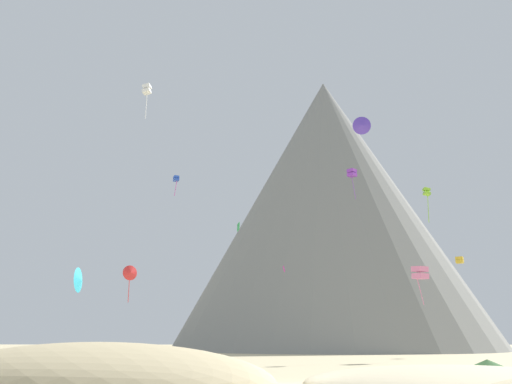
# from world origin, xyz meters

# --- Properties ---
(dune_foreground_right) EXTENTS (21.88, 21.67, 1.80)m
(dune_foreground_right) POSITION_xyz_m (8.61, 1.75, 0.00)
(dune_foreground_right) COLOR beige
(dune_foreground_right) RESTS_ON ground_plane
(dune_back_low) EXTENTS (19.21, 19.11, 1.79)m
(dune_back_low) POSITION_xyz_m (-14.41, 14.42, 0.00)
(dune_back_low) COLOR #C6B284
(dune_back_low) RESTS_ON ground_plane
(bush_mid_center) EXTENTS (1.81, 1.81, 0.78)m
(bush_mid_center) POSITION_xyz_m (-5.59, 9.73, 0.39)
(bush_mid_center) COLOR #668C4C
(bush_mid_center) RESTS_ON ground_plane
(bush_near_right) EXTENTS (3.60, 3.60, 0.58)m
(bush_near_right) POSITION_xyz_m (17.40, 20.03, 0.29)
(bush_near_right) COLOR #386633
(bush_near_right) RESTS_ON ground_plane
(bush_near_left) EXTENTS (1.88, 1.88, 0.53)m
(bush_near_left) POSITION_xyz_m (-4.27, 0.76, 0.27)
(bush_near_left) COLOR #477238
(bush_near_left) RESTS_ON ground_plane
(rock_massif) EXTENTS (98.24, 98.24, 64.44)m
(rock_massif) POSITION_xyz_m (10.87, 88.71, 29.89)
(rock_massif) COLOR gray
(rock_massif) RESTS_ON ground_plane
(kite_violet_high) EXTENTS (1.82, 1.82, 5.51)m
(kite_violet_high) POSITION_xyz_m (12.32, 57.72, 30.13)
(kite_violet_high) COLOR purple
(kite_white_high) EXTENTS (1.11, 1.04, 4.81)m
(kite_white_high) POSITION_xyz_m (-17.24, 30.74, 32.94)
(kite_white_high) COLOR white
(kite_cyan_low) EXTENTS (0.53, 2.45, 2.45)m
(kite_cyan_low) POSITION_xyz_m (-19.97, 21.58, 7.80)
(kite_cyan_low) COLOR #33BCDB
(kite_blue_high) EXTENTS (1.19, 1.21, 3.54)m
(kite_blue_high) POSITION_xyz_m (-18.06, 54.94, 28.64)
(kite_blue_high) COLOR blue
(kite_magenta_low) EXTENTS (0.35, 0.75, 0.79)m
(kite_magenta_low) POSITION_xyz_m (0.05, 41.83, 11.40)
(kite_magenta_low) COLOR #D1339E
(kite_red_low) EXTENTS (1.71, 1.47, 4.58)m
(kite_red_low) POSITION_xyz_m (-19.18, 35.62, 10.21)
(kite_red_low) COLOR red
(kite_gold_low) EXTENTS (1.38, 1.38, 0.95)m
(kite_gold_low) POSITION_xyz_m (26.30, 49.58, 13.60)
(kite_gold_low) COLOR gold
(kite_pink_low) EXTENTS (1.90, 1.91, 4.35)m
(kite_pink_low) POSITION_xyz_m (15.44, 31.56, 9.52)
(kite_pink_low) COLOR pink
(kite_green_mid) EXTENTS (0.41, 1.09, 1.18)m
(kite_green_mid) POSITION_xyz_m (-6.16, 41.20, 17.17)
(kite_green_mid) COLOR green
(kite_indigo_mid) EXTENTS (1.97, 0.86, 1.94)m
(kite_indigo_mid) POSITION_xyz_m (8.36, 22.85, 24.04)
(kite_indigo_mid) COLOR #5138B2
(kite_lime_mid) EXTENTS (0.95, 0.89, 4.77)m
(kite_lime_mid) POSITION_xyz_m (19.08, 38.32, 20.94)
(kite_lime_mid) COLOR #8CD133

